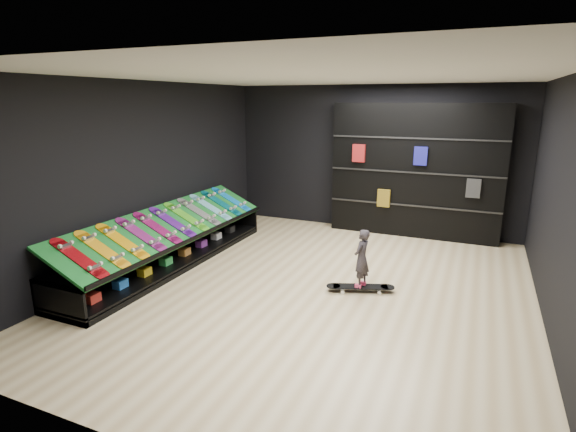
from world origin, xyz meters
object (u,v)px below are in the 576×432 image
at_px(floor_skateboard, 360,288).
at_px(child, 361,269).
at_px(back_shelving, 415,171).
at_px(display_rack, 172,250).

distance_m(floor_skateboard, child, 0.30).
bearing_deg(back_shelving, child, -94.27).
bearing_deg(back_shelving, display_rack, -136.11).
distance_m(display_rack, floor_skateboard, 3.22).
distance_m(back_shelving, floor_skateboard, 3.43).
relative_size(back_shelving, floor_skateboard, 3.37).
xyz_separation_m(display_rack, floor_skateboard, (3.21, 0.14, -0.20)).
bearing_deg(floor_skateboard, display_rack, 161.88).
bearing_deg(display_rack, floor_skateboard, 2.58).
relative_size(display_rack, child, 8.82).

